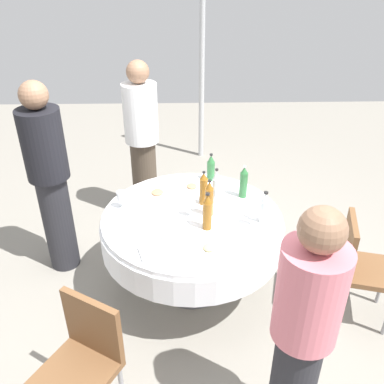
# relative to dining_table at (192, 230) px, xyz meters

# --- Properties ---
(ground_plane) EXTENTS (10.00, 10.00, 0.00)m
(ground_plane) POSITION_rel_dining_table_xyz_m (0.00, 0.00, -0.59)
(ground_plane) COLOR gray
(dining_table) EXTENTS (1.45, 1.45, 0.74)m
(dining_table) POSITION_rel_dining_table_xyz_m (0.00, 0.00, 0.00)
(dining_table) COLOR white
(dining_table) RESTS_ON ground_plane
(bottle_amber_mid) EXTENTS (0.06, 0.06, 0.31)m
(bottle_amber_mid) POSITION_rel_dining_table_xyz_m (0.01, -0.13, 0.29)
(bottle_amber_mid) COLOR #8C5619
(bottle_amber_mid) RESTS_ON dining_table
(bottle_clear_east) EXTENTS (0.06, 0.06, 0.31)m
(bottle_clear_east) POSITION_rel_dining_table_xyz_m (0.18, -0.20, 0.29)
(bottle_clear_east) COLOR silver
(bottle_clear_east) RESTS_ON dining_table
(bottle_amber_far) EXTENTS (0.07, 0.07, 0.30)m
(bottle_amber_far) POSITION_rel_dining_table_xyz_m (-0.18, -0.11, 0.29)
(bottle_amber_far) COLOR #8C5619
(bottle_amber_far) RESTS_ON dining_table
(bottle_amber_left) EXTENTS (0.07, 0.07, 0.30)m
(bottle_amber_left) POSITION_rel_dining_table_xyz_m (0.17, -0.10, 0.29)
(bottle_amber_left) COLOR #8C5619
(bottle_amber_left) RESTS_ON dining_table
(bottle_green_inner) EXTENTS (0.07, 0.07, 0.26)m
(bottle_green_inner) POSITION_rel_dining_table_xyz_m (0.58, -0.18, 0.27)
(bottle_green_inner) COLOR #2D6B38
(bottle_green_inner) RESTS_ON dining_table
(bottle_clear_right) EXTENTS (0.07, 0.07, 0.26)m
(bottle_clear_right) POSITION_rel_dining_table_xyz_m (-0.10, -0.54, 0.27)
(bottle_clear_right) COLOR silver
(bottle_clear_right) RESTS_ON dining_table
(bottle_green_west) EXTENTS (0.07, 0.07, 0.29)m
(bottle_green_west) POSITION_rel_dining_table_xyz_m (0.28, -0.44, 0.28)
(bottle_green_west) COLOR #2D6B38
(bottle_green_west) RESTS_ON dining_table
(wine_glass_left) EXTENTS (0.06, 0.06, 0.15)m
(wine_glass_left) POSITION_rel_dining_table_xyz_m (-0.14, -0.45, 0.25)
(wine_glass_left) COLOR white
(wine_glass_left) RESTS_ON dining_table
(wine_glass_inner) EXTENTS (0.06, 0.06, 0.16)m
(wine_glass_inner) POSITION_rel_dining_table_xyz_m (-0.01, 0.01, 0.26)
(wine_glass_inner) COLOR white
(wine_glass_inner) RESTS_ON dining_table
(wine_glass_right) EXTENTS (0.07, 0.07, 0.14)m
(wine_glass_right) POSITION_rel_dining_table_xyz_m (0.13, 0.56, 0.25)
(wine_glass_right) COLOR white
(wine_glass_right) RESTS_ON dining_table
(plate_outer) EXTENTS (0.22, 0.22, 0.02)m
(plate_outer) POSITION_rel_dining_table_xyz_m (-0.27, 0.12, 0.15)
(plate_outer) COLOR white
(plate_outer) RESTS_ON dining_table
(plate_south) EXTENTS (0.25, 0.25, 0.04)m
(plate_south) POSITION_rel_dining_table_xyz_m (0.32, 0.29, 0.16)
(plate_south) COLOR white
(plate_south) RESTS_ON dining_table
(plate_near) EXTENTS (0.20, 0.20, 0.04)m
(plate_near) POSITION_rel_dining_table_xyz_m (-0.45, -0.11, 0.16)
(plate_near) COLOR white
(plate_near) RESTS_ON dining_table
(plate_front) EXTENTS (0.22, 0.22, 0.04)m
(plate_front) POSITION_rel_dining_table_xyz_m (0.42, -0.01, 0.16)
(plate_front) COLOR white
(plate_front) RESTS_ON dining_table
(fork_east) EXTENTS (0.15, 0.13, 0.00)m
(fork_east) POSITION_rel_dining_table_xyz_m (0.05, -0.34, 0.15)
(fork_east) COLOR silver
(fork_east) RESTS_ON dining_table
(fork_far) EXTENTS (0.18, 0.04, 0.00)m
(fork_far) POSITION_rel_dining_table_xyz_m (-0.01, 0.37, 0.15)
(fork_far) COLOR silver
(fork_far) RESTS_ON dining_table
(folded_napkin) EXTENTS (0.21, 0.21, 0.02)m
(folded_napkin) POSITION_rel_dining_table_xyz_m (-0.47, 0.29, 0.16)
(folded_napkin) COLOR white
(folded_napkin) RESTS_ON dining_table
(person_mid) EXTENTS (0.34, 0.34, 1.72)m
(person_mid) POSITION_rel_dining_table_xyz_m (0.34, 1.17, 0.31)
(person_mid) COLOR #26262B
(person_mid) RESTS_ON ground_plane
(person_east) EXTENTS (0.34, 0.34, 1.67)m
(person_east) POSITION_rel_dining_table_xyz_m (1.17, 0.47, 0.29)
(person_east) COLOR #4C3F33
(person_east) RESTS_ON ground_plane
(person_far) EXTENTS (0.34, 0.34, 1.59)m
(person_far) POSITION_rel_dining_table_xyz_m (-1.24, -0.55, 0.24)
(person_far) COLOR #26262B
(person_far) RESTS_ON ground_plane
(chair_right) EXTENTS (0.49, 0.49, 0.87)m
(chair_right) POSITION_rel_dining_table_xyz_m (-0.34, -1.25, -0.07)
(chair_right) COLOR brown
(chair_right) RESTS_ON ground_plane
(chair_west) EXTENTS (0.55, 0.55, 0.87)m
(chair_west) POSITION_rel_dining_table_xyz_m (-1.12, 0.65, -0.07)
(chair_west) COLOR brown
(chair_west) RESTS_ON ground_plane
(tent_pole_main) EXTENTS (0.07, 0.07, 2.44)m
(tent_pole_main) POSITION_rel_dining_table_xyz_m (2.67, -0.19, 0.63)
(tent_pole_main) COLOR #B2B5B7
(tent_pole_main) RESTS_ON ground_plane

